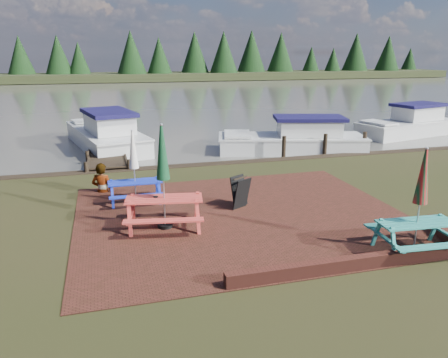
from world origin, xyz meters
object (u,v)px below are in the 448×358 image
object	(u,v)px
boat_jetty	(106,136)
boat_near	(295,141)
chalkboard	(240,192)
person	(100,164)
boat_far	(409,125)
picnic_table_blue	(135,178)
jetty	(106,146)
picnic_table_red	(164,193)
picnic_table_teal	(418,217)

from	to	relation	value
boat_jetty	boat_near	bearing A→B (deg)	-34.22
chalkboard	person	world-z (taller)	person
boat_jetty	boat_far	size ratio (longest dim) A/B	1.16
chalkboard	picnic_table_blue	bearing A→B (deg)	125.95
jetty	boat_near	xyz separation A→B (m)	(8.67, -2.32, 0.25)
picnic_table_red	chalkboard	bearing A→B (deg)	32.11
picnic_table_blue	boat_far	world-z (taller)	picnic_table_blue
chalkboard	boat_jetty	size ratio (longest dim) A/B	0.12
chalkboard	jetty	bearing A→B (deg)	80.81
picnic_table_teal	picnic_table_blue	size ratio (longest dim) A/B	1.10
jetty	boat_jetty	size ratio (longest dim) A/B	1.17
jetty	boat_far	size ratio (longest dim) A/B	1.36
picnic_table_red	boat_jetty	world-z (taller)	picnic_table_red
boat_jetty	chalkboard	bearing A→B (deg)	-84.26
chalkboard	boat_far	bearing A→B (deg)	5.72
picnic_table_teal	picnic_table_red	world-z (taller)	picnic_table_red
picnic_table_blue	boat_near	xyz separation A→B (m)	(7.92, 5.95, -0.41)
picnic_table_teal	boat_jetty	distance (m)	15.89
chalkboard	person	bearing A→B (deg)	116.12
boat_far	boat_jetty	bearing A→B (deg)	73.46
boat_jetty	picnic_table_red	bearing A→B (deg)	-96.91
jetty	chalkboard	bearing A→B (deg)	-69.00
picnic_table_red	person	bearing A→B (deg)	123.42
picnic_table_blue	boat_far	xyz separation A→B (m)	(16.09, 8.24, -0.38)
jetty	boat_near	distance (m)	8.98
person	picnic_table_red	bearing A→B (deg)	137.67
picnic_table_teal	boat_near	xyz separation A→B (m)	(2.07, 11.16, -0.49)
person	boat_jetty	bearing A→B (deg)	-67.85
picnic_table_red	jetty	size ratio (longest dim) A/B	0.30
jetty	boat_far	distance (m)	16.84
boat_far	picnic_table_blue	bearing A→B (deg)	104.09
picnic_table_teal	picnic_table_blue	distance (m)	7.83
picnic_table_blue	boat_far	bearing A→B (deg)	27.16
jetty	person	xyz separation A→B (m)	(-0.23, -6.96, 0.85)
picnic_table_red	boat_jetty	distance (m)	11.60
chalkboard	boat_near	distance (m)	8.80
chalkboard	picnic_table_teal	bearing A→B (deg)	-83.35
picnic_table_blue	person	distance (m)	1.65
person	boat_near	bearing A→B (deg)	-128.26
picnic_table_red	boat_near	distance (m)	11.03
person	picnic_table_teal	bearing A→B (deg)	160.56
picnic_table_teal	jetty	size ratio (longest dim) A/B	0.27
picnic_table_blue	boat_jetty	size ratio (longest dim) A/B	0.29
picnic_table_blue	jetty	world-z (taller)	picnic_table_blue
jetty	boat_jetty	distance (m)	1.05
picnic_table_teal	chalkboard	world-z (taller)	picnic_table_teal
boat_jetty	person	size ratio (longest dim) A/B	4.01
boat_near	boat_far	xyz separation A→B (m)	(8.16, 2.28, 0.03)
boat_near	person	xyz separation A→B (m)	(-8.90, -4.65, 0.60)
picnic_table_teal	picnic_table_red	distance (m)	6.05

